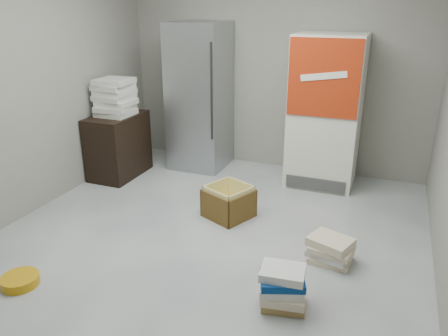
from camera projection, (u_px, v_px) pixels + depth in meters
ground at (195, 254)px, 3.94m from camera, size 5.00×5.00×0.00m
room_shell at (189, 49)px, 3.30m from camera, size 4.04×5.04×2.82m
steel_fridge at (200, 97)px, 5.76m from camera, size 0.70×0.72×1.90m
coke_cooler at (326, 112)px, 5.20m from camera, size 0.80×0.73×1.80m
wood_shelf at (118, 146)px, 5.61m from camera, size 0.50×0.80×0.80m
supply_box_stack at (115, 97)px, 5.38m from camera, size 0.44×0.44×0.45m
phonebook_stack_main at (283, 288)px, 3.21m from camera, size 0.39×0.34×0.32m
phonebook_stack_side at (330, 250)px, 3.79m from camera, size 0.42×0.38×0.23m
cardboard_box at (229, 204)px, 4.59m from camera, size 0.56×0.56×0.34m
bucket_lid at (20, 281)px, 3.50m from camera, size 0.36×0.36×0.08m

